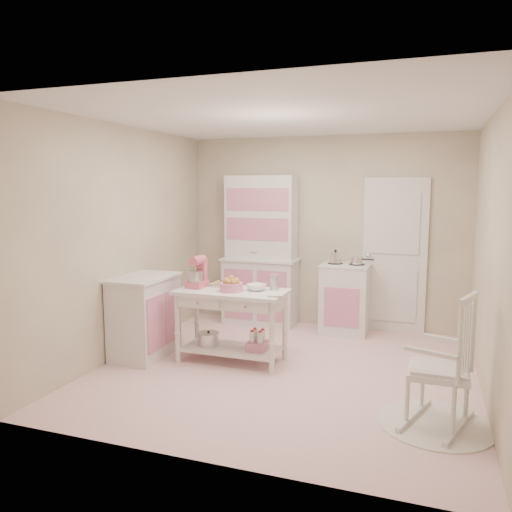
# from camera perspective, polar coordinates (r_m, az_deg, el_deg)

# --- Properties ---
(room_shell) EXTENTS (3.84, 3.84, 2.62)m
(room_shell) POSITION_cam_1_polar(r_m,az_deg,el_deg) (5.05, 3.48, 4.89)
(room_shell) COLOR pink
(room_shell) RESTS_ON ground
(door) EXTENTS (0.82, 0.05, 2.04)m
(door) POSITION_cam_1_polar(r_m,az_deg,el_deg) (6.79, 15.55, 0.03)
(door) COLOR silver
(door) RESTS_ON ground
(hutch) EXTENTS (1.06, 0.50, 2.08)m
(hutch) POSITION_cam_1_polar(r_m,az_deg,el_deg) (6.93, 0.50, 0.63)
(hutch) COLOR silver
(hutch) RESTS_ON ground
(stove) EXTENTS (0.62, 0.57, 0.92)m
(stove) POSITION_cam_1_polar(r_m,az_deg,el_deg) (6.70, 10.14, -4.78)
(stove) COLOR silver
(stove) RESTS_ON ground
(base_cabinet) EXTENTS (0.54, 0.84, 0.92)m
(base_cabinet) POSITION_cam_1_polar(r_m,az_deg,el_deg) (5.82, -12.60, -6.75)
(base_cabinet) COLOR silver
(base_cabinet) RESTS_ON ground
(lace_rug) EXTENTS (0.92, 0.92, 0.01)m
(lace_rug) POSITION_cam_1_polar(r_m,az_deg,el_deg) (4.50, 19.84, -17.60)
(lace_rug) COLOR white
(lace_rug) RESTS_ON ground
(rocking_chair) EXTENTS (0.69, 0.84, 1.10)m
(rocking_chair) POSITION_cam_1_polar(r_m,az_deg,el_deg) (4.30, 20.18, -11.01)
(rocking_chair) COLOR silver
(rocking_chair) RESTS_ON ground
(work_table) EXTENTS (1.20, 0.60, 0.80)m
(work_table) POSITION_cam_1_polar(r_m,az_deg,el_deg) (5.53, -2.80, -7.98)
(work_table) COLOR silver
(work_table) RESTS_ON ground
(stand_mixer) EXTENTS (0.22, 0.29, 0.34)m
(stand_mixer) POSITION_cam_1_polar(r_m,az_deg,el_deg) (5.59, -6.76, -1.86)
(stand_mixer) COLOR #CD566D
(stand_mixer) RESTS_ON work_table
(cookie_tray) EXTENTS (0.34, 0.24, 0.02)m
(cookie_tray) POSITION_cam_1_polar(r_m,az_deg,el_deg) (5.65, -3.55, -3.39)
(cookie_tray) COLOR silver
(cookie_tray) RESTS_ON work_table
(bread_basket) EXTENTS (0.25, 0.25, 0.09)m
(bread_basket) POSITION_cam_1_polar(r_m,az_deg,el_deg) (5.37, -2.84, -3.57)
(bread_basket) COLOR pink
(bread_basket) RESTS_ON work_table
(mixing_bowl) EXTENTS (0.22, 0.22, 0.07)m
(mixing_bowl) POSITION_cam_1_polar(r_m,az_deg,el_deg) (5.41, 0.04, -3.60)
(mixing_bowl) COLOR white
(mixing_bowl) RESTS_ON work_table
(metal_pitcher) EXTENTS (0.10, 0.10, 0.17)m
(metal_pitcher) POSITION_cam_1_polar(r_m,az_deg,el_deg) (5.42, 2.12, -3.03)
(metal_pitcher) COLOR silver
(metal_pitcher) RESTS_ON work_table
(recipe_book) EXTENTS (0.21, 0.25, 0.02)m
(recipe_book) POSITION_cam_1_polar(r_m,az_deg,el_deg) (5.17, 1.30, -4.40)
(recipe_book) COLOR white
(recipe_book) RESTS_ON work_table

